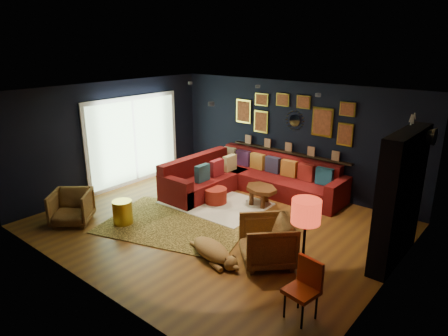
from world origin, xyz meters
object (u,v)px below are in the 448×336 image
Objects in this scene: armchair_right at (267,239)px; gold_stool at (123,212)px; pouf at (216,195)px; dog at (211,247)px; sectional at (246,179)px; floor_lamp at (306,216)px; coffee_table at (261,191)px; orange_chair at (305,284)px; armchair_left at (71,206)px.

armchair_right is 1.74× the size of gold_stool.
dog is at bearing -51.10° from pouf.
sectional is 2.33× the size of floor_lamp.
floor_lamp is (3.12, -1.73, 1.03)m from pouf.
floor_lamp is (2.28, -2.28, 0.87)m from coffee_table.
sectional reaches higher than pouf.
orange_chair is 0.56× the size of floor_lamp.
coffee_table is at bearing 171.21° from armchair_right.
sectional is 3.54× the size of coffee_table.
floor_lamp is 1.93m from dog.
armchair_right reaches higher than armchair_left.
coffee_table is 1.29× the size of armchair_left.
sectional reaches higher than armchair_left.
sectional is at bearing 145.77° from orange_chair.
pouf is 1.02× the size of gold_stool.
armchair_left is 0.59× the size of dog.
orange_chair is at bearing -43.74° from sectional.
orange_chair is (4.94, 0.43, 0.11)m from armchair_left.
coffee_table is at bearing -31.11° from sectional.
armchair_right is 0.95m from dog.
gold_stool reaches higher than dog.
floor_lamp is 1.17× the size of dog.
floor_lamp is at bearing -45.04° from coffee_table.
armchair_left is at bearing -165.51° from orange_chair.
pouf is at bearing -95.87° from sectional.
armchair_right is 1.39m from orange_chair.
armchair_left reaches higher than coffee_table.
armchair_right reaches higher than gold_stool.
armchair_left reaches higher than pouf.
floor_lamp is at bearing -42.11° from sectional.
sectional is 4.14× the size of orange_chair.
floor_lamp is at bearing 132.27° from orange_chair.
gold_stool is 0.59× the size of orange_chair.
armchair_left is (-2.40, -3.13, 0.02)m from coffee_table.
sectional reaches higher than armchair_right.
sectional is at bearing 137.89° from floor_lamp.
coffee_table is 2.36m from armchair_right.
gold_stool is 2.24m from dog.
gold_stool is at bearing -111.18° from pouf.
gold_stool is 0.33× the size of floor_lamp.
orange_chair is at bearing -32.43° from pouf.
pouf is at bearing -147.02° from coffee_table.
armchair_left is at bearing -117.74° from armchair_right.
orange_chair is (1.13, -0.81, 0.06)m from armchair_right.
orange_chair is 0.66× the size of dog.
floor_lamp is (4.67, 0.85, 0.85)m from armchair_left.
coffee_table is 0.77× the size of dog.
dog is (2.23, 0.13, -0.03)m from gold_stool.
pouf is 3.71m from floor_lamp.
gold_stool is at bearing -162.43° from dog.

